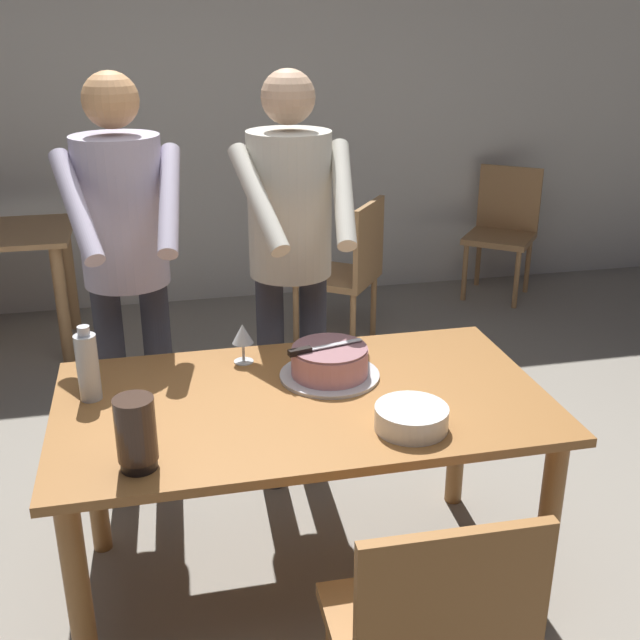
# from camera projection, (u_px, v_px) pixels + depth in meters

# --- Properties ---
(ground_plane) EXTENTS (14.00, 14.00, 0.00)m
(ground_plane) POSITION_uv_depth(u_px,v_px,m) (304.00, 584.00, 2.76)
(ground_plane) COLOR gray
(back_wall) EXTENTS (10.00, 0.12, 2.70)m
(back_wall) POSITION_uv_depth(u_px,v_px,m) (209.00, 103.00, 5.09)
(back_wall) COLOR silver
(back_wall) RESTS_ON ground_plane
(main_dining_table) EXTENTS (1.57, 0.89, 0.75)m
(main_dining_table) POSITION_uv_depth(u_px,v_px,m) (303.00, 427.00, 2.52)
(main_dining_table) COLOR #9E6633
(main_dining_table) RESTS_ON ground_plane
(cake_on_platter) EXTENTS (0.34, 0.34, 0.11)m
(cake_on_platter) POSITION_uv_depth(u_px,v_px,m) (330.00, 363.00, 2.60)
(cake_on_platter) COLOR silver
(cake_on_platter) RESTS_ON main_dining_table
(cake_knife) EXTENTS (0.27, 0.08, 0.02)m
(cake_knife) POSITION_uv_depth(u_px,v_px,m) (310.00, 349.00, 2.55)
(cake_knife) COLOR silver
(cake_knife) RESTS_ON cake_on_platter
(plate_stack) EXTENTS (0.22, 0.22, 0.07)m
(plate_stack) POSITION_uv_depth(u_px,v_px,m) (411.00, 418.00, 2.28)
(plate_stack) COLOR white
(plate_stack) RESTS_ON main_dining_table
(wine_glass_near) EXTENTS (0.08, 0.08, 0.14)m
(wine_glass_near) POSITION_uv_depth(u_px,v_px,m) (243.00, 335.00, 2.70)
(wine_glass_near) COLOR silver
(wine_glass_near) RESTS_ON main_dining_table
(water_bottle) EXTENTS (0.07, 0.07, 0.25)m
(water_bottle) POSITION_uv_depth(u_px,v_px,m) (88.00, 366.00, 2.43)
(water_bottle) COLOR silver
(water_bottle) RESTS_ON main_dining_table
(hurricane_lamp) EXTENTS (0.11, 0.11, 0.21)m
(hurricane_lamp) POSITION_uv_depth(u_px,v_px,m) (136.00, 433.00, 2.06)
(hurricane_lamp) COLOR black
(hurricane_lamp) RESTS_ON main_dining_table
(person_cutting_cake) EXTENTS (0.47, 0.56, 1.72)m
(person_cutting_cake) POSITION_uv_depth(u_px,v_px,m) (291.00, 243.00, 2.97)
(person_cutting_cake) COLOR #2D2D38
(person_cutting_cake) RESTS_ON ground_plane
(person_standing_beside) EXTENTS (0.47, 0.56, 1.72)m
(person_standing_beside) POSITION_uv_depth(u_px,v_px,m) (125.00, 251.00, 2.87)
(person_standing_beside) COLOR #2D2D38
(person_standing_beside) RESTS_ON ground_plane
(chair_near_side) EXTENTS (0.45, 0.45, 0.90)m
(chair_near_side) POSITION_uv_depth(u_px,v_px,m) (429.00, 639.00, 1.86)
(chair_near_side) COLOR #9E6633
(chair_near_side) RESTS_ON ground_plane
(background_chair_1) EXTENTS (0.61, 0.61, 0.90)m
(background_chair_1) POSITION_uv_depth(u_px,v_px,m) (348.00, 269.00, 4.57)
(background_chair_1) COLOR tan
(background_chair_1) RESTS_ON ground_plane
(background_chair_2) EXTENTS (0.62, 0.62, 0.90)m
(background_chair_2) POSITION_uv_depth(u_px,v_px,m) (503.00, 227.00, 5.46)
(background_chair_2) COLOR tan
(background_chair_2) RESTS_ON ground_plane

